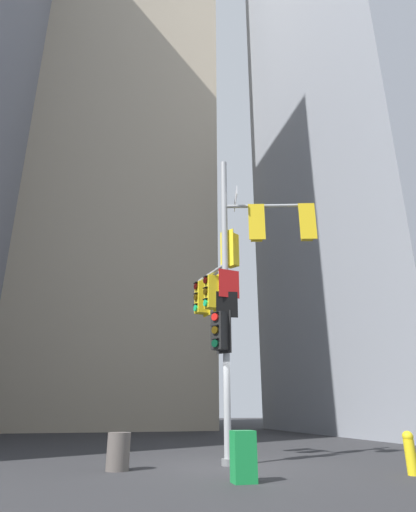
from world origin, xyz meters
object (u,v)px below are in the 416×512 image
at_px(signal_pole_assembly, 235,276).
at_px(fire_hydrant, 410,452).
at_px(trash_bin, 118,451).
at_px(newspaper_box, 243,456).

xyz_separation_m(signal_pole_assembly, fire_hydrant, (2.96, -2.71, -4.53)).
relative_size(signal_pole_assembly, trash_bin, 10.70).
distance_m(fire_hydrant, trash_bin, 6.43).
bearing_deg(trash_bin, fire_hydrant, -20.78).
distance_m(fire_hydrant, newspaper_box, 3.78).
bearing_deg(signal_pole_assembly, trash_bin, -171.92).
height_order(signal_pole_assembly, newspaper_box, signal_pole_assembly).
bearing_deg(fire_hydrant, newspaper_box, -179.23).
relative_size(fire_hydrant, newspaper_box, 0.95).
bearing_deg(trash_bin, newspaper_box, -46.27).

